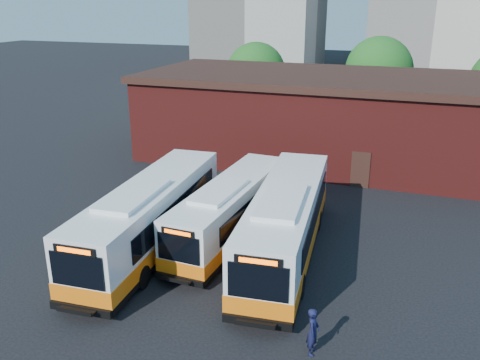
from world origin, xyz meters
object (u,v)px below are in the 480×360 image
(bus_west, at_px, (150,219))
(transit_worker, at_px, (313,331))
(bus_midwest, at_px, (230,212))
(bus_mideast, at_px, (286,225))

(bus_west, distance_m, transit_worker, 10.49)
(bus_midwest, xyz_separation_m, transit_worker, (5.93, -7.71, -0.51))
(bus_west, relative_size, bus_mideast, 0.99)
(bus_west, bearing_deg, transit_worker, -32.82)
(bus_west, height_order, bus_mideast, bus_mideast)
(bus_west, bearing_deg, bus_midwest, 35.51)
(bus_west, bearing_deg, bus_mideast, 9.66)
(bus_midwest, xyz_separation_m, bus_mideast, (3.20, -1.09, 0.20))
(transit_worker, bearing_deg, bus_midwest, 35.23)
(bus_midwest, bearing_deg, bus_west, -138.16)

